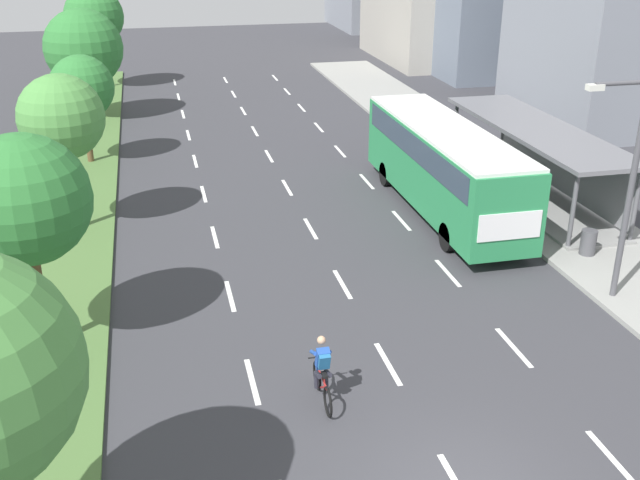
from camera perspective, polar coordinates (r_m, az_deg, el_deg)
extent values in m
cube|color=#4C7038|center=(32.59, -17.51, 3.62)|extent=(2.60, 52.00, 0.12)
cube|color=gray|center=(35.59, 11.92, 5.88)|extent=(4.50, 52.00, 0.15)
cube|color=white|center=(18.81, -5.19, -10.66)|extent=(0.14, 2.02, 0.01)
cube|color=white|center=(22.77, -6.86, -4.25)|extent=(0.14, 2.02, 0.01)
cube|color=white|center=(26.93, -8.02, 0.23)|extent=(0.14, 2.02, 0.01)
cube|color=white|center=(31.23, -8.86, 3.49)|extent=(0.14, 2.02, 0.01)
cube|color=white|center=(35.61, -9.49, 5.95)|extent=(0.14, 2.02, 0.01)
cube|color=white|center=(40.04, -10.00, 7.88)|extent=(0.14, 2.02, 0.01)
cube|color=white|center=(44.52, -10.40, 9.41)|extent=(0.14, 2.02, 0.01)
cube|color=white|center=(49.02, -10.73, 10.67)|extent=(0.14, 2.02, 0.01)
cube|color=white|center=(53.54, -11.01, 11.71)|extent=(0.14, 2.02, 0.01)
cube|color=white|center=(19.47, 5.19, -9.36)|extent=(0.14, 2.02, 0.01)
cube|color=white|center=(23.31, 1.71, -3.37)|extent=(0.14, 2.02, 0.01)
cube|color=white|center=(27.40, -0.73, 0.88)|extent=(0.14, 2.02, 0.01)
cube|color=white|center=(31.63, -2.52, 4.02)|extent=(0.14, 2.02, 0.01)
cube|color=white|center=(35.96, -3.90, 6.40)|extent=(0.14, 2.02, 0.01)
cube|color=white|center=(40.36, -4.99, 8.27)|extent=(0.14, 2.02, 0.01)
cube|color=white|center=(44.80, -5.87, 9.76)|extent=(0.14, 2.02, 0.01)
cube|color=white|center=(49.27, -6.60, 10.99)|extent=(0.14, 2.02, 0.01)
cube|color=white|center=(53.77, -7.21, 12.00)|extent=(0.14, 2.02, 0.01)
cube|color=white|center=(17.53, 21.49, -15.37)|extent=(0.14, 2.02, 0.01)
cube|color=white|center=(20.71, 14.54, -7.91)|extent=(0.14, 2.02, 0.01)
cube|color=white|center=(24.36, 9.71, -2.49)|extent=(0.14, 2.02, 0.01)
cube|color=white|center=(28.30, 6.22, 1.49)|extent=(0.14, 2.02, 0.01)
cube|color=white|center=(32.41, 3.58, 4.48)|extent=(0.14, 2.02, 0.01)
cube|color=white|center=(36.65, 1.54, 6.77)|extent=(0.14, 2.02, 0.01)
cube|color=white|center=(40.97, -0.09, 8.59)|extent=(0.14, 2.02, 0.01)
cube|color=white|center=(45.35, -1.42, 10.05)|extent=(0.14, 2.02, 0.01)
cube|color=white|center=(49.78, -2.53, 11.24)|extent=(0.14, 2.02, 0.01)
cube|color=white|center=(54.23, -3.46, 12.24)|extent=(0.14, 2.02, 0.01)
cube|color=gray|center=(31.37, 15.62, 3.35)|extent=(2.60, 10.62, 0.10)
cylinder|color=#56565B|center=(26.26, 18.72, 2.19)|extent=(0.16, 0.16, 2.60)
cylinder|color=#56565B|center=(34.80, 10.27, 8.14)|extent=(0.16, 0.16, 2.60)
cylinder|color=#56565B|center=(27.54, 22.93, 2.53)|extent=(0.16, 0.16, 2.60)
cylinder|color=#56565B|center=(35.78, 13.79, 8.26)|extent=(0.16, 0.16, 2.60)
cube|color=gray|center=(31.55, 17.88, 5.79)|extent=(0.10, 10.09, 2.34)
cube|color=slate|center=(30.58, 16.17, 8.16)|extent=(2.90, 11.02, 0.16)
cube|color=#28844C|center=(28.74, 9.35, 5.57)|extent=(2.50, 11.20, 2.80)
cube|color=#2D3D4C|center=(28.49, 9.47, 7.20)|extent=(2.54, 10.30, 0.90)
cube|color=silver|center=(28.33, 9.55, 8.38)|extent=(2.45, 10.98, 0.12)
cube|color=#2D3D4C|center=(33.69, 5.83, 9.04)|extent=(2.25, 0.06, 1.54)
cube|color=white|center=(24.02, 14.26, 1.02)|extent=(2.12, 0.04, 0.90)
cylinder|color=black|center=(31.88, 5.05, 5.04)|extent=(0.30, 1.00, 1.00)
cylinder|color=black|center=(32.60, 8.75, 5.28)|extent=(0.30, 1.00, 1.00)
cylinder|color=black|center=(25.80, 9.73, 0.24)|extent=(0.30, 1.00, 1.00)
cylinder|color=black|center=(26.69, 14.11, 0.65)|extent=(0.30, 1.00, 1.00)
torus|color=black|center=(18.30, -0.22, -10.28)|extent=(0.06, 0.72, 0.72)
torus|color=black|center=(17.42, 0.60, -12.24)|extent=(0.06, 0.72, 0.72)
cylinder|color=maroon|center=(17.70, 0.18, -10.49)|extent=(0.05, 0.94, 0.05)
cylinder|color=maroon|center=(17.72, 0.26, -11.15)|extent=(0.05, 0.57, 0.42)
cylinder|color=maroon|center=(17.53, 0.33, -10.79)|extent=(0.04, 0.04, 0.40)
cube|color=black|center=(17.42, 0.34, -10.25)|extent=(0.12, 0.24, 0.06)
cylinder|color=black|center=(17.96, -0.19, -8.91)|extent=(0.46, 0.04, 0.04)
cube|color=#234CA8|center=(17.38, 0.20, -9.02)|extent=(0.30, 0.36, 0.59)
cube|color=#23669E|center=(17.24, 0.32, -9.24)|extent=(0.26, 0.26, 0.42)
sphere|color=tan|center=(17.26, 0.11, -7.64)|extent=(0.20, 0.20, 0.20)
cylinder|color=#23232D|center=(17.56, -0.17, -10.22)|extent=(0.12, 0.42, 0.25)
cylinder|color=#23232D|center=(17.84, -0.29, -10.62)|extent=(0.10, 0.17, 0.41)
cylinder|color=#23232D|center=(17.60, 0.61, -10.12)|extent=(0.12, 0.42, 0.25)
cylinder|color=#23232D|center=(17.88, 0.47, -10.52)|extent=(0.10, 0.17, 0.41)
cylinder|color=#234CA8|center=(17.51, -0.51, -8.57)|extent=(0.09, 0.47, 0.28)
cylinder|color=#234CA8|center=(17.57, 0.58, -8.44)|extent=(0.09, 0.47, 0.28)
cylinder|color=brown|center=(20.51, -20.53, -4.10)|extent=(0.28, 0.28, 2.87)
sphere|color=#2D7533|center=(19.49, -21.63, 2.86)|extent=(3.27, 3.27, 3.27)
cylinder|color=brown|center=(28.05, -18.43, 3.71)|extent=(0.28, 0.28, 2.99)
sphere|color=#4C8E42|center=(27.34, -19.12, 8.84)|extent=(2.95, 2.95, 2.95)
cylinder|color=brown|center=(36.02, -17.26, 7.56)|extent=(0.28, 0.28, 2.35)
sphere|color=#2D7533|center=(35.51, -17.70, 11.04)|extent=(2.85, 2.85, 2.85)
cylinder|color=brown|center=(44.07, -17.15, 10.30)|extent=(0.28, 0.28, 2.27)
sphere|color=#2D7533|center=(43.58, -17.59, 13.76)|extent=(4.22, 4.22, 4.22)
cylinder|color=brown|center=(52.07, -16.46, 12.77)|extent=(0.28, 0.28, 3.14)
sphere|color=#2D7533|center=(51.65, -16.85, 15.99)|extent=(3.73, 3.73, 3.73)
cylinder|color=#4C4C51|center=(22.78, 22.57, 3.39)|extent=(0.18, 0.18, 6.50)
cylinder|color=#4C4C51|center=(21.54, 22.08, 11.02)|extent=(1.60, 0.12, 0.12)
cube|color=silver|center=(21.12, 20.23, 10.87)|extent=(0.44, 0.24, 0.16)
cylinder|color=#4C4C51|center=(26.38, 19.76, -0.16)|extent=(0.52, 0.52, 0.85)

